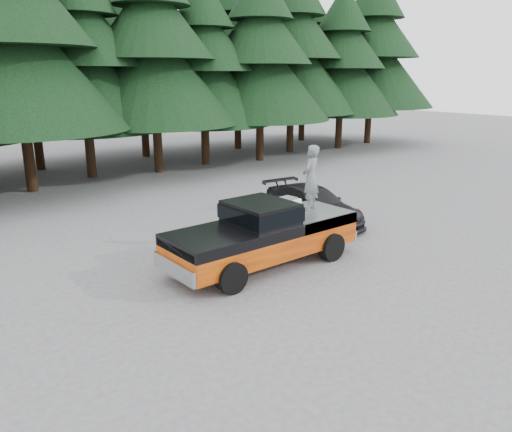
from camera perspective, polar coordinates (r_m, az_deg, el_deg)
ground at (r=13.64m, az=-3.13°, el=-7.36°), size 120.00×120.00×0.00m
pickup_truck at (r=14.44m, az=0.81°, el=-3.16°), size 6.00×2.04×1.33m
truck_cab at (r=14.09m, az=0.52°, el=0.44°), size 1.66×1.90×0.59m
air_compressor at (r=14.81m, az=3.50°, el=0.96°), size 0.73×0.62×0.48m
man_on_bed at (r=15.34m, az=6.27°, el=4.36°), size 0.86×0.72×2.01m
parked_car at (r=18.74m, az=6.48°, el=1.26°), size 2.43×4.80×1.34m
treeline at (r=28.54m, az=-24.63°, el=19.31°), size 60.15×16.05×17.50m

